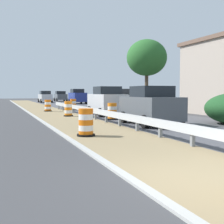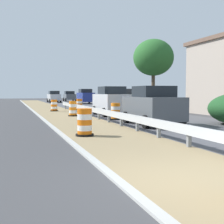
% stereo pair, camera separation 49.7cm
% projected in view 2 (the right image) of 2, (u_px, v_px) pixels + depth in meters
% --- Properties ---
extents(ground_plane, '(160.00, 160.00, 0.00)m').
position_uv_depth(ground_plane, '(186.00, 181.00, 5.84)').
color(ground_plane, '#3D3D3F').
extents(median_dirt_strip, '(3.45, 120.00, 0.01)m').
position_uv_depth(median_dirt_strip, '(209.00, 178.00, 6.01)').
color(median_dirt_strip, '#8E7A56').
rests_on(median_dirt_strip, ground).
extents(curb_near_edge, '(0.20, 120.00, 0.11)m').
position_uv_depth(curb_near_edge, '(125.00, 187.00, 5.42)').
color(curb_near_edge, '#ADADA8').
rests_on(curb_near_edge, ground).
extents(traffic_barrel_close, '(0.72, 0.72, 1.09)m').
position_uv_depth(traffic_barrel_close, '(85.00, 124.00, 11.78)').
color(traffic_barrel_close, orange).
rests_on(traffic_barrel_close, ground).
extents(traffic_barrel_mid, '(0.72, 0.72, 1.05)m').
position_uv_depth(traffic_barrel_mid, '(116.00, 112.00, 18.76)').
color(traffic_barrel_mid, orange).
rests_on(traffic_barrel_mid, ground).
extents(traffic_barrel_far, '(0.67, 0.67, 1.09)m').
position_uv_depth(traffic_barrel_far, '(73.00, 109.00, 21.46)').
color(traffic_barrel_far, orange).
rests_on(traffic_barrel_far, ground).
extents(traffic_barrel_farther, '(0.70, 0.70, 1.05)m').
position_uv_depth(traffic_barrel_farther, '(54.00, 106.00, 27.01)').
color(traffic_barrel_farther, orange).
rests_on(traffic_barrel_farther, ground).
extents(traffic_barrel_farthest, '(0.70, 0.70, 1.07)m').
position_uv_depth(traffic_barrel_farthest, '(79.00, 105.00, 28.86)').
color(traffic_barrel_farthest, orange).
rests_on(traffic_barrel_farthest, ground).
extents(car_lead_near_lane, '(2.02, 4.05, 1.94)m').
position_uv_depth(car_lead_near_lane, '(54.00, 97.00, 49.96)').
color(car_lead_near_lane, silver).
rests_on(car_lead_near_lane, ground).
extents(car_trailing_near_lane, '(2.13, 4.74, 2.03)m').
position_uv_depth(car_trailing_near_lane, '(126.00, 100.00, 27.75)').
color(car_trailing_near_lane, silver).
rests_on(car_trailing_near_lane, ground).
extents(car_lead_far_lane, '(2.06, 4.10, 2.14)m').
position_uv_depth(car_lead_far_lane, '(111.00, 101.00, 22.11)').
color(car_lead_far_lane, silver).
rests_on(car_lead_far_lane, ground).
extents(car_mid_far_lane, '(2.09, 4.23, 2.20)m').
position_uv_depth(car_mid_far_lane, '(86.00, 96.00, 44.51)').
color(car_mid_far_lane, navy).
rests_on(car_mid_far_lane, ground).
extents(car_trailing_far_lane, '(2.19, 4.13, 2.04)m').
position_uv_depth(car_trailing_far_lane, '(152.00, 106.00, 15.68)').
color(car_trailing_far_lane, '#4C5156').
rests_on(car_trailing_far_lane, ground).
extents(car_distant_a, '(2.16, 4.16, 1.92)m').
position_uv_depth(car_distant_a, '(69.00, 96.00, 56.76)').
color(car_distant_a, '#4C5156').
rests_on(car_distant_a, ground).
extents(tree_roadside, '(4.09, 4.09, 7.08)m').
position_uv_depth(tree_roadside, '(153.00, 58.00, 30.25)').
color(tree_roadside, '#4C3D2D').
rests_on(tree_roadside, ground).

